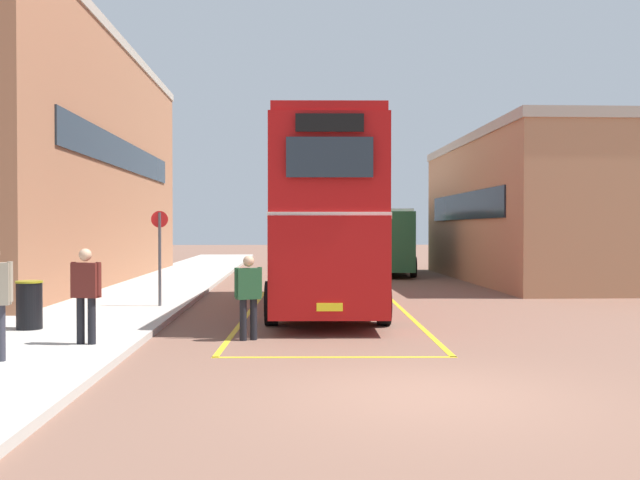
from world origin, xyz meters
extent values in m
plane|color=brown|center=(0.00, 14.40, 0.00)|extent=(135.60, 135.60, 0.00)
cube|color=#B2ADA3|center=(-6.50, 16.80, 0.07)|extent=(4.00, 57.60, 0.14)
cube|color=#9E6647|center=(-10.90, 18.74, 4.55)|extent=(5.60, 22.25, 9.10)
cube|color=#232D38|center=(-8.07, 18.74, 5.00)|extent=(0.06, 16.91, 1.10)
cube|color=#A89E8E|center=(-10.90, 18.74, 9.28)|extent=(5.72, 22.37, 0.36)
cube|color=#AD7A56|center=(9.75, 19.84, 2.81)|extent=(8.49, 14.98, 5.62)
cube|color=#19232D|center=(5.47, 19.84, 3.09)|extent=(0.06, 11.39, 1.10)
cube|color=#A89E8E|center=(9.75, 19.84, 5.80)|extent=(8.61, 15.10, 0.36)
cylinder|color=black|center=(-1.92, 13.16, 0.50)|extent=(0.32, 1.01, 1.00)
cylinder|color=black|center=(0.62, 13.07, 0.50)|extent=(0.32, 1.01, 1.00)
cylinder|color=black|center=(-2.15, 6.74, 0.50)|extent=(0.32, 1.01, 1.00)
cylinder|color=black|center=(0.39, 6.66, 0.50)|extent=(0.32, 1.01, 1.00)
cube|color=#A80F0F|center=(-0.77, 9.91, 1.40)|extent=(2.83, 10.44, 2.10)
cube|color=#A80F0F|center=(-0.77, 9.91, 3.50)|extent=(2.82, 10.23, 2.10)
cube|color=#A80F0F|center=(-0.77, 9.91, 4.65)|extent=(2.72, 10.13, 0.20)
cube|color=white|center=(-0.77, 9.91, 2.45)|extent=(2.85, 10.34, 0.14)
cube|color=#232D38|center=(-2.02, 9.95, 1.70)|extent=(0.33, 8.49, 0.84)
cube|color=#232D38|center=(-2.02, 9.95, 3.60)|extent=(0.33, 8.49, 0.84)
cube|color=#232D38|center=(0.48, 9.87, 1.70)|extent=(0.33, 8.49, 0.84)
cube|color=#232D38|center=(0.48, 9.87, 3.60)|extent=(0.33, 8.49, 0.84)
cube|color=#232D38|center=(-0.95, 4.71, 3.60)|extent=(1.72, 0.10, 0.80)
cube|color=black|center=(-0.95, 4.71, 4.28)|extent=(1.35, 0.09, 0.36)
cube|color=#232D38|center=(-0.58, 15.11, 1.80)|extent=(1.97, 0.11, 1.00)
cube|color=yellow|center=(-0.95, 4.71, 0.63)|extent=(0.52, 0.05, 0.16)
cylinder|color=black|center=(1.82, 27.05, 0.46)|extent=(0.34, 0.94, 0.92)
cylinder|color=black|center=(4.19, 26.85, 0.46)|extent=(0.34, 0.94, 0.92)
cylinder|color=black|center=(1.40, 22.18, 0.46)|extent=(0.34, 0.94, 0.92)
cylinder|color=black|center=(3.77, 21.98, 0.46)|extent=(0.34, 0.94, 0.92)
cube|color=#1E512D|center=(2.79, 24.51, 1.60)|extent=(2.99, 8.32, 2.60)
cube|color=silver|center=(2.79, 24.51, 2.96)|extent=(2.83, 7.98, 0.12)
cube|color=#232D38|center=(1.63, 24.61, 1.95)|extent=(0.59, 6.50, 0.96)
cube|color=#232D38|center=(3.96, 24.41, 1.95)|extent=(0.59, 6.50, 0.96)
cube|color=#232D38|center=(3.14, 28.59, 1.90)|extent=(1.84, 0.20, 1.10)
cylinder|color=black|center=(-2.45, 4.65, 0.40)|extent=(0.14, 0.14, 0.81)
cylinder|color=black|center=(-2.65, 4.58, 0.40)|extent=(0.14, 0.14, 0.81)
cube|color=#1E4728|center=(-2.55, 4.61, 1.11)|extent=(0.52, 0.37, 0.61)
cylinder|color=#1E4728|center=(-2.33, 4.70, 1.14)|extent=(0.09, 0.09, 0.58)
cylinder|color=#1E4728|center=(-2.77, 4.53, 1.14)|extent=(0.09, 0.09, 0.58)
sphere|color=tan|center=(-2.54, 4.60, 1.55)|extent=(0.22, 0.22, 0.22)
cylinder|color=black|center=(-5.25, 3.40, 0.55)|extent=(0.14, 0.14, 0.82)
cylinder|color=black|center=(-5.46, 3.46, 0.55)|extent=(0.14, 0.14, 0.82)
cube|color=#591E19|center=(-5.35, 3.43, 1.27)|extent=(0.52, 0.33, 0.62)
cylinder|color=#591E19|center=(-5.12, 3.37, 1.31)|extent=(0.09, 0.09, 0.59)
cylinder|color=#591E19|center=(-5.59, 3.49, 1.31)|extent=(0.09, 0.09, 0.59)
sphere|color=tan|center=(-5.36, 3.41, 1.73)|extent=(0.22, 0.22, 0.22)
cylinder|color=#2D2D38|center=(-6.21, 1.85, 0.58)|extent=(0.14, 0.14, 0.87)
cylinder|color=gray|center=(-6.07, 1.87, 1.37)|extent=(0.09, 0.09, 0.62)
cylinder|color=black|center=(-7.04, 5.37, 0.61)|extent=(0.51, 0.51, 0.94)
cylinder|color=olive|center=(-7.04, 5.37, 1.10)|extent=(0.54, 0.54, 0.04)
cylinder|color=#4C4C51|center=(-5.16, 9.59, 1.37)|extent=(0.08, 0.08, 2.47)
cylinder|color=red|center=(-5.16, 9.59, 2.43)|extent=(0.44, 0.07, 0.44)
cube|color=gold|center=(-2.80, 8.95, 0.00)|extent=(0.56, 12.36, 0.01)
cube|color=gold|center=(1.26, 8.80, 0.00)|extent=(0.56, 12.36, 0.01)
cube|color=gold|center=(-0.98, 2.70, 0.00)|extent=(4.18, 0.27, 0.01)
camera|label=1|loc=(-1.76, -9.32, 2.21)|focal=39.95mm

